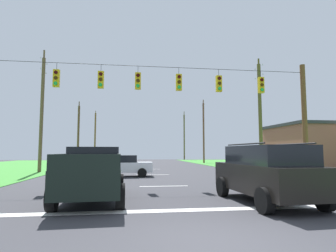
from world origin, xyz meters
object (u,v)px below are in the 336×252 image
Objects in this scene: overhead_signal_span at (159,109)px; distant_car_crossing_white at (122,165)px; utility_pole_mid_right at (260,114)px; utility_pole_far_left at (42,111)px; utility_pole_distant_right at (78,133)px; suv_black at (266,172)px; roadside_store at (316,146)px; utility_pole_far_right at (204,132)px; utility_pole_distant_left at (95,136)px; pickup_truck at (93,173)px; utility_pole_near_left at (184,136)px.

distant_car_crossing_white is (-2.13, 4.99, -3.36)m from overhead_signal_span.
distant_car_crossing_white is 13.98m from utility_pole_mid_right.
utility_pole_far_left is 1.16× the size of utility_pole_distant_right.
overhead_signal_span is 4.21× the size of distant_car_crossing_white.
suv_black is 21.09m from utility_pole_far_left.
suv_black is 0.45× the size of utility_pole_far_left.
roadside_store reaches higher than suv_black.
overhead_signal_span is 29.16m from utility_pole_far_right.
utility_pole_mid_right reaches higher than suv_black.
utility_pole_far_right is 26.57m from utility_pole_distant_left.
utility_pole_far_left is 17.77m from utility_pole_distant_right.
roadside_store is at bearing 38.94° from pickup_truck.
pickup_truck is 52.91m from utility_pole_near_left.
utility_pole_mid_right reaches higher than pickup_truck.
pickup_truck is at bearing -141.06° from roadside_store.
utility_pole_mid_right is at bearing 64.45° from suv_black.
utility_pole_near_left is 19.51m from utility_pole_distant_left.
utility_pole_distant_left is (-12.21, 52.27, 4.09)m from suv_black.
utility_pole_far_left is at bearing 127.22° from suv_black.
utility_pole_far_left is 28.10m from roadside_store.
utility_pole_mid_right is 9.20m from roadside_store.
utility_pole_distant_left is at bearing 129.47° from roadside_store.
utility_pole_near_left is at bearing 0.69° from utility_pole_distant_left.
utility_pole_distant_right is at bearing 110.05° from suv_black.
utility_pole_far_right is 0.92× the size of utility_pole_near_left.
utility_pole_distant_left is (-19.54, 36.94, -0.11)m from utility_pole_mid_right.
roadside_store reaches higher than distant_car_crossing_white.
utility_pole_near_left reaches higher than distant_car_crossing_white.
pickup_truck is 0.52× the size of utility_pole_distant_left.
utility_pole_far_right is (6.76, 33.68, 3.86)m from suv_black.
distant_car_crossing_white is 43.35m from utility_pole_near_left.
pickup_truck is at bearing -83.10° from utility_pole_distant_left.
utility_pole_near_left is 41.13m from utility_pole_far_left.
pickup_truck is at bearing -104.68° from utility_pole_near_left.
utility_pole_far_right is at bearing 68.27° from pickup_truck.
utility_pole_far_left is (-6.42, 14.95, 4.39)m from pickup_truck.
roadside_store is (27.56, -33.47, -2.76)m from utility_pole_distant_left.
distant_car_crossing_white is at bearing -118.24° from utility_pole_far_right.
suv_black is at bearing -76.85° from utility_pole_distant_left.
utility_pole_near_left is at bearing 73.04° from distant_car_crossing_white.
utility_pole_far_right is 1.10× the size of roadside_store.
overhead_signal_span is at bearing -78.86° from utility_pole_distant_left.
utility_pole_mid_right is 41.79m from utility_pole_distant_left.
utility_pole_far_right is (-0.57, 18.35, -0.34)m from utility_pole_mid_right.
suv_black reaches higher than pickup_truck.
utility_pole_distant_right is at bearing -137.21° from utility_pole_near_left.
distant_car_crossing_white is 0.43× the size of utility_pole_far_right.
pickup_truck is at bearing -78.90° from utility_pole_distant_right.
utility_pole_near_left is (12.58, 41.25, 4.46)m from distant_car_crossing_white.
utility_pole_distant_right is at bearing -90.85° from utility_pole_distant_left.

